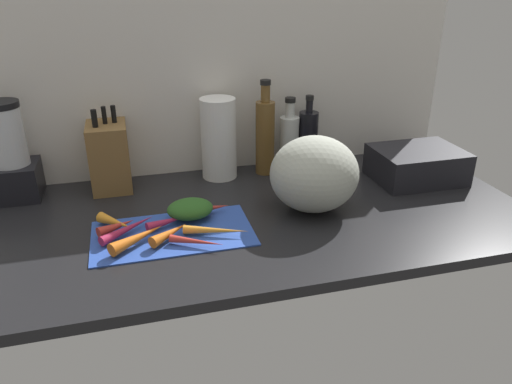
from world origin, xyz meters
TOP-DOWN VIEW (x-y plane):
  - ground_plane at (0.00, 0.00)cm, footprint 170.00×80.00cm
  - wall_back at (0.00, 38.50)cm, footprint 170.00×3.00cm
  - cutting_board at (-21.75, -7.71)cm, footprint 43.36×24.50cm
  - carrot_0 at (-36.68, -1.31)cm, footprint 10.51×10.83cm
  - carrot_1 at (-22.52, -4.01)cm, footprint 12.82×6.79cm
  - carrot_2 at (-16.51, -16.66)cm, footprint 13.86×8.66cm
  - carrot_3 at (-10.65, -12.38)cm, footprint 17.48×7.82cm
  - carrot_4 at (-36.43, -3.61)cm, footprint 10.85×7.76cm
  - carrot_5 at (-33.41, -5.26)cm, footprint 15.61×13.17cm
  - carrot_6 at (-22.80, -11.29)cm, footprint 11.78×10.40cm
  - carrot_7 at (-10.05, 0.90)cm, footprint 12.02×3.72cm
  - carrot_8 at (-31.07, -11.86)cm, footprint 15.56×12.68cm
  - carrot_greens_pile at (-15.87, -0.84)cm, footprint 13.17×10.13cm
  - winter_squash at (20.89, -2.79)cm, footprint 26.39×24.80cm
  - knife_block at (-37.41, 28.99)cm, footprint 12.29×15.71cm
  - blender_appliance at (-66.51, 29.11)cm, footprint 14.66×14.66cm
  - paper_towel_roll at (-1.30, 29.50)cm, footprint 11.95×11.95cm
  - bottle_0 at (14.91, 28.85)cm, footprint 6.60×6.60cm
  - bottle_1 at (24.03, 29.70)cm, footprint 6.81×6.81cm
  - bottle_2 at (31.15, 29.77)cm, footprint 6.93×6.93cm
  - dish_rack at (63.25, 9.34)cm, footprint 29.16×22.00cm

SIDE VIEW (x-z plane):
  - ground_plane at x=0.00cm, z-range -3.00..0.00cm
  - cutting_board at x=-21.75cm, z-range 0.00..0.80cm
  - carrot_2 at x=-16.51cm, z-range 0.80..2.91cm
  - carrot_3 at x=-10.65cm, z-range 0.80..3.26cm
  - carrot_5 at x=-33.41cm, z-range 0.80..3.44cm
  - carrot_1 at x=-22.52cm, z-range 0.80..3.47cm
  - carrot_7 at x=-10.05cm, z-range 0.80..3.67cm
  - carrot_4 at x=-36.43cm, z-range 0.80..3.81cm
  - carrot_0 at x=-36.68cm, z-range 0.80..3.92cm
  - carrot_6 at x=-22.80cm, z-range 0.80..3.97cm
  - carrot_8 at x=-31.07cm, z-range 0.80..4.38cm
  - carrot_greens_pile at x=-15.87cm, z-range 0.80..6.37cm
  - dish_rack at x=63.25cm, z-range 0.00..10.83cm
  - bottle_1 at x=24.03cm, z-range -2.44..23.77cm
  - bottle_2 at x=31.15cm, z-range -2.47..24.02cm
  - knife_block at x=-37.41cm, z-range -2.61..24.63cm
  - winter_squash at x=20.89cm, z-range 0.00..22.53cm
  - blender_appliance at x=-66.51cm, z-range -2.13..28.72cm
  - paper_towel_roll at x=-1.30cm, z-range 0.00..27.57cm
  - bottle_0 at x=14.91cm, z-range -2.62..30.27cm
  - wall_back at x=0.00cm, z-range 0.00..60.00cm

